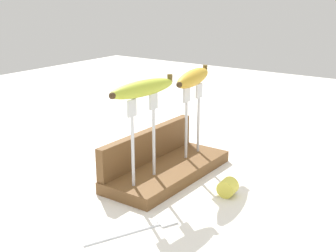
# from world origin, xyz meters

# --- Properties ---
(ground_plane) EXTENTS (3.00, 3.00, 0.00)m
(ground_plane) POSITION_xyz_m (0.00, 0.00, 0.00)
(ground_plane) COLOR silver
(wooden_board) EXTENTS (0.35, 0.14, 0.03)m
(wooden_board) POSITION_xyz_m (0.00, 0.00, 0.01)
(wooden_board) COLOR brown
(wooden_board) RESTS_ON ground
(board_backstop) EXTENTS (0.34, 0.02, 0.08)m
(board_backstop) POSITION_xyz_m (0.00, 0.06, 0.07)
(board_backstop) COLOR brown
(board_backstop) RESTS_ON wooden_board
(fork_stand_left) EXTENTS (0.10, 0.01, 0.19)m
(fork_stand_left) POSITION_xyz_m (-0.10, -0.01, 0.14)
(fork_stand_left) COLOR silver
(fork_stand_left) RESTS_ON wooden_board
(fork_stand_right) EXTENTS (0.08, 0.01, 0.18)m
(fork_stand_right) POSITION_xyz_m (0.10, -0.01, 0.14)
(fork_stand_right) COLOR silver
(fork_stand_right) RESTS_ON wooden_board
(banana_raised_left) EXTENTS (0.19, 0.06, 0.04)m
(banana_raised_left) POSITION_xyz_m (-0.10, -0.01, 0.24)
(banana_raised_left) COLOR #B2C138
(banana_raised_left) RESTS_ON fork_stand_left
(banana_raised_right) EXTENTS (0.20, 0.08, 0.04)m
(banana_raised_right) POSITION_xyz_m (0.10, -0.01, 0.23)
(banana_raised_right) COLOR gold
(banana_raised_right) RESTS_ON fork_stand_right
(fork_fallen_near) EXTENTS (0.18, 0.09, 0.01)m
(fork_fallen_near) POSITION_xyz_m (-0.23, -0.11, 0.00)
(fork_fallen_near) COLOR silver
(fork_fallen_near) RESTS_ON ground
(banana_chunk_near) EXTENTS (0.04, 0.04, 0.04)m
(banana_chunk_near) POSITION_xyz_m (-0.01, -0.17, 0.02)
(banana_chunk_near) COLOR #DBD147
(banana_chunk_near) RESTS_ON ground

